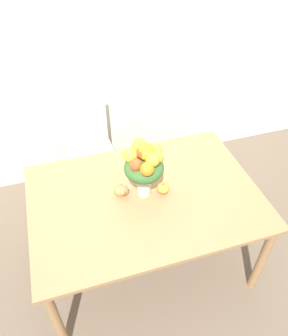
% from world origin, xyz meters
% --- Properties ---
extents(ground_plane, '(12.00, 12.00, 0.00)m').
position_xyz_m(ground_plane, '(0.00, 0.00, 0.00)').
color(ground_plane, brown).
extents(wall_back, '(8.00, 0.06, 2.70)m').
position_xyz_m(wall_back, '(0.00, 1.25, 1.35)').
color(wall_back, silver).
rests_on(wall_back, ground_plane).
extents(dining_table, '(1.56, 1.09, 0.76)m').
position_xyz_m(dining_table, '(0.00, 0.00, 0.68)').
color(dining_table, '#9E754C').
rests_on(dining_table, ground_plane).
extents(flower_vase, '(0.27, 0.27, 0.42)m').
position_xyz_m(flower_vase, '(0.00, 0.03, 1.01)').
color(flower_vase, '#B2CCBC').
rests_on(flower_vase, dining_table).
extents(pumpkin, '(0.09, 0.09, 0.08)m').
position_xyz_m(pumpkin, '(0.13, -0.00, 0.79)').
color(pumpkin, gold).
rests_on(pumpkin, dining_table).
extents(turkey_figurine, '(0.10, 0.14, 0.08)m').
position_xyz_m(turkey_figurine, '(-0.15, 0.07, 0.80)').
color(turkey_figurine, '#A87A4C').
rests_on(turkey_figurine, dining_table).
extents(dining_chair_near_window, '(0.44, 0.44, 0.96)m').
position_xyz_m(dining_chair_near_window, '(-0.23, 0.95, 0.49)').
color(dining_chair_near_window, white).
rests_on(dining_chair_near_window, ground_plane).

